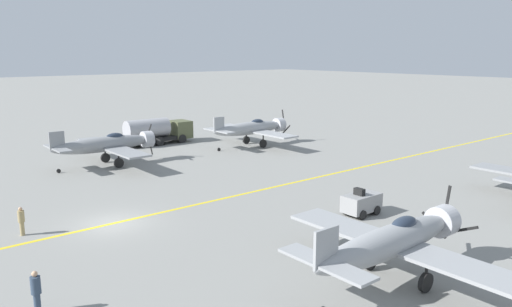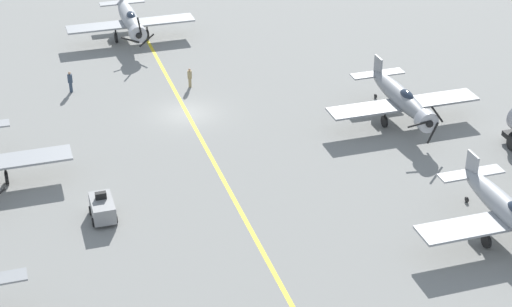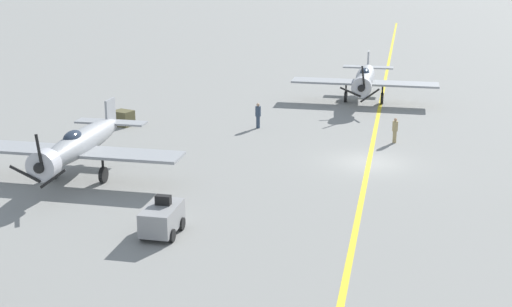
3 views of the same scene
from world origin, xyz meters
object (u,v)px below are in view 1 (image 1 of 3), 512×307
(fuel_tanker, at_px, (158,131))
(airplane_far_left, at_px, (252,128))
(airplane_mid_left, at_px, (107,144))
(airplane_mid_right, at_px, (394,241))
(tow_tractor, at_px, (361,203))
(ground_crew_inspecting, at_px, (36,290))
(ground_crew_walking, at_px, (21,220))

(fuel_tanker, bearing_deg, airplane_far_left, 43.29)
(airplane_far_left, relative_size, airplane_mid_left, 1.00)
(airplane_mid_right, distance_m, tow_tractor, 9.82)
(airplane_far_left, bearing_deg, ground_crew_inspecting, -60.65)
(fuel_tanker, xyz_separation_m, ground_crew_inspecting, (30.75, -22.25, -0.51))
(airplane_mid_right, height_order, ground_crew_walking, airplane_mid_right)
(airplane_mid_left, height_order, tow_tractor, airplane_mid_left)
(airplane_far_left, distance_m, airplane_mid_left, 16.49)
(airplane_far_left, xyz_separation_m, fuel_tanker, (-7.91, -7.45, -0.50))
(ground_crew_walking, bearing_deg, airplane_far_left, 115.38)
(airplane_far_left, relative_size, ground_crew_inspecting, 6.57)
(tow_tractor, relative_size, ground_crew_walking, 1.53)
(airplane_mid_left, bearing_deg, tow_tractor, 27.50)
(airplane_far_left, relative_size, fuel_tanker, 1.50)
(airplane_mid_right, height_order, ground_crew_inspecting, airplane_mid_right)
(airplane_mid_left, height_order, ground_crew_walking, airplane_mid_left)
(airplane_mid_right, bearing_deg, fuel_tanker, 169.68)
(tow_tractor, bearing_deg, airplane_mid_left, -164.32)
(airplane_mid_right, distance_m, fuel_tanker, 39.20)
(airplane_mid_left, relative_size, fuel_tanker, 1.50)
(airplane_far_left, relative_size, ground_crew_walking, 7.08)
(airplane_far_left, bearing_deg, fuel_tanker, -144.93)
(airplane_mid_right, height_order, fuel_tanker, airplane_mid_right)
(ground_crew_inspecting, bearing_deg, ground_crew_walking, 168.38)
(airplane_mid_right, relative_size, ground_crew_walking, 7.08)
(airplane_mid_right, distance_m, airplane_mid_left, 31.16)
(fuel_tanker, height_order, ground_crew_walking, fuel_tanker)
(ground_crew_inspecting, bearing_deg, airplane_far_left, 127.56)
(airplane_mid_left, relative_size, ground_crew_inspecting, 6.57)
(tow_tractor, bearing_deg, fuel_tanker, 175.83)
(airplane_far_left, distance_m, ground_crew_walking, 30.69)
(airplane_far_left, distance_m, fuel_tanker, 10.87)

